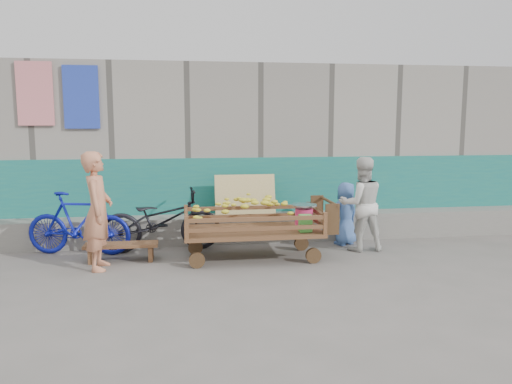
{
  "coord_description": "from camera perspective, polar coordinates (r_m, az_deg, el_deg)",
  "views": [
    {
      "loc": [
        -0.72,
        -5.87,
        2.0
      ],
      "look_at": [
        0.33,
        1.2,
        1.0
      ],
      "focal_mm": 35.0,
      "sensor_mm": 36.0,
      "label": 1
    }
  ],
  "objects": [
    {
      "name": "bench",
      "position": [
        7.53,
        -15.14,
        -6.21
      ],
      "size": [
        1.04,
        0.31,
        0.26
      ],
      "color": "#52331B",
      "rests_on": "ground"
    },
    {
      "name": "bicycle_blue",
      "position": [
        8.02,
        -19.61,
        -3.4
      ],
      "size": [
        1.67,
        0.81,
        0.97
      ],
      "primitive_type": "imported",
      "rotation": [
        0.0,
        0.0,
        1.34
      ],
      "color": "#10199B",
      "rests_on": "ground"
    },
    {
      "name": "bicycle_dark",
      "position": [
        7.91,
        -10.79,
        -3.21
      ],
      "size": [
        1.89,
        0.78,
        0.97
      ],
      "primitive_type": "imported",
      "rotation": [
        0.0,
        0.0,
        1.65
      ],
      "color": "black",
      "rests_on": "ground"
    },
    {
      "name": "woman",
      "position": [
        7.96,
        11.95,
        -1.35
      ],
      "size": [
        0.72,
        0.57,
        1.47
      ],
      "primitive_type": "imported",
      "rotation": [
        0.0,
        0.0,
        3.12
      ],
      "color": "silver",
      "rests_on": "ground"
    },
    {
      "name": "banana_cart",
      "position": [
        7.3,
        -0.69,
        -2.87
      ],
      "size": [
        2.18,
        0.99,
        0.93
      ],
      "color": "#52331B",
      "rests_on": "ground"
    },
    {
      "name": "vendor_man",
      "position": [
        7.11,
        -17.63,
        -2.06
      ],
      "size": [
        0.39,
        0.59,
        1.62
      ],
      "primitive_type": "imported",
      "rotation": [
        0.0,
        0.0,
        1.56
      ],
      "color": "tan",
      "rests_on": "ground"
    },
    {
      "name": "child",
      "position": [
        8.3,
        10.21,
        -2.45
      ],
      "size": [
        0.6,
        0.53,
        1.03
      ],
      "primitive_type": "imported",
      "rotation": [
        0.0,
        0.0,
        3.64
      ],
      "color": "#4870B9",
      "rests_on": "ground"
    },
    {
      "name": "building_wall",
      "position": [
        9.96,
        -4.3,
        4.88
      ],
      "size": [
        12.0,
        3.5,
        3.0
      ],
      "color": "gray",
      "rests_on": "ground"
    },
    {
      "name": "ground",
      "position": [
        6.24,
        -1.39,
        -10.73
      ],
      "size": [
        80.0,
        80.0,
        0.0
      ],
      "primitive_type": "plane",
      "color": "#5F5C56",
      "rests_on": "ground"
    }
  ]
}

